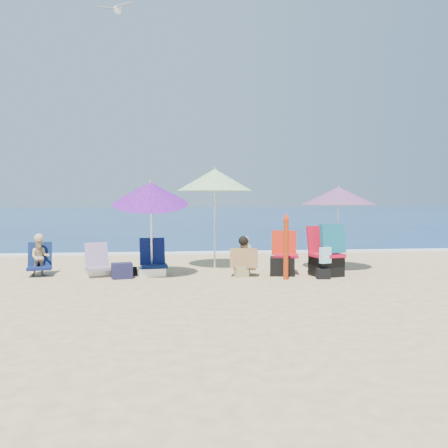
{
  "coord_description": "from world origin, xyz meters",
  "views": [
    {
      "loc": [
        -1.4,
        -9.26,
        1.64
      ],
      "look_at": [
        -0.3,
        1.0,
        1.1
      ],
      "focal_mm": 38.39,
      "sensor_mm": 36.0,
      "label": 1
    }
  ],
  "objects": [
    {
      "name": "ground",
      "position": [
        0.0,
        0.0,
        0.0
      ],
      "size": [
        120.0,
        120.0,
        0.0
      ],
      "color": "#D8BC84",
      "rests_on": "ground"
    },
    {
      "name": "umbrella_striped",
      "position": [
        -0.41,
        1.98,
        2.09
      ],
      "size": [
        1.81,
        1.81,
        2.39
      ],
      "color": "white",
      "rests_on": "ground"
    },
    {
      "name": "foam",
      "position": [
        0.0,
        5.1,
        0.02
      ],
      "size": [
        120.0,
        0.5,
        0.04
      ],
      "color": "white",
      "rests_on": "ground"
    },
    {
      "name": "person_left",
      "position": [
        -4.23,
        1.28,
        0.41
      ],
      "size": [
        0.6,
        0.72,
        0.9
      ],
      "color": "tan",
      "rests_on": "ground"
    },
    {
      "name": "bag_black_b",
      "position": [
        1.67,
        0.23,
        0.11
      ],
      "size": [
        0.29,
        0.22,
        0.21
      ],
      "color": "black",
      "rests_on": "ground"
    },
    {
      "name": "sea",
      "position": [
        0.0,
        45.0,
        -0.05
      ],
      "size": [
        120.0,
        80.0,
        0.12
      ],
      "color": "navy",
      "rests_on": "ground"
    },
    {
      "name": "furled_umbrella",
      "position": [
        0.89,
        0.24,
        0.75
      ],
      "size": [
        0.15,
        0.15,
        1.37
      ],
      "color": "#A32C0B",
      "rests_on": "ground"
    },
    {
      "name": "bag_navy_a",
      "position": [
        -2.45,
        0.72,
        0.16
      ],
      "size": [
        0.47,
        0.38,
        0.32
      ],
      "color": "#191938",
      "rests_on": "ground"
    },
    {
      "name": "camp_chair_left",
      "position": [
        0.97,
        0.85,
        0.28
      ],
      "size": [
        0.72,
        0.69,
        0.95
      ],
      "color": "#B90D24",
      "rests_on": "ground"
    },
    {
      "name": "person_center",
      "position": [
        0.12,
        0.76,
        0.42
      ],
      "size": [
        0.62,
        0.58,
        0.86
      ],
      "color": "tan",
      "rests_on": "ground"
    },
    {
      "name": "seagull",
      "position": [
        -2.69,
        2.62,
        6.16
      ],
      "size": [
        0.84,
        0.61,
        0.15
      ],
      "color": "white"
    },
    {
      "name": "umbrella_blue",
      "position": [
        -1.86,
        0.74,
        1.76
      ],
      "size": [
        1.59,
        1.66,
        2.15
      ],
      "color": "white",
      "rests_on": "ground"
    },
    {
      "name": "chair_rainbow",
      "position": [
        -3.0,
        1.18,
        0.18
      ],
      "size": [
        0.66,
        0.81,
        0.69
      ],
      "color": "#CB4E47",
      "rests_on": "ground"
    },
    {
      "name": "bag_black_a",
      "position": [
        -2.33,
        1.05,
        0.1
      ],
      "size": [
        0.32,
        0.29,
        0.19
      ],
      "color": "black",
      "rests_on": "ground"
    },
    {
      "name": "chair_navy",
      "position": [
        -1.84,
        1.1,
        0.21
      ],
      "size": [
        0.65,
        0.76,
        0.78
      ],
      "color": "#0B1C40",
      "rests_on": "ground"
    },
    {
      "name": "bag_tan",
      "position": [
        0.03,
        0.64,
        0.11
      ],
      "size": [
        0.3,
        0.25,
        0.23
      ],
      "color": "tan",
      "rests_on": "ground"
    },
    {
      "name": "camp_chair_right",
      "position": [
        1.84,
        0.55,
        0.4
      ],
      "size": [
        0.75,
        0.82,
        1.12
      ],
      "color": "red",
      "rests_on": "ground"
    },
    {
      "name": "umbrella_turquoise",
      "position": [
        2.37,
        1.36,
        1.71
      ],
      "size": [
        1.92,
        1.92,
        1.95
      ],
      "color": "silver",
      "rests_on": "ground"
    }
  ]
}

